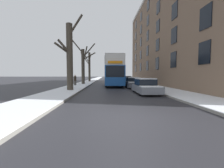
{
  "coord_description": "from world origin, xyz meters",
  "views": [
    {
      "loc": [
        -1.1,
        -5.75,
        1.68
      ],
      "look_at": [
        -0.3,
        12.58,
        0.58
      ],
      "focal_mm": 24.0,
      "sensor_mm": 36.0,
      "label": 1
    }
  ],
  "objects_px": {
    "bare_tree_left_1": "(83,64)",
    "pedestrian_left_sidewalk": "(75,80)",
    "bare_tree_left_2": "(89,66)",
    "parked_car_0": "(146,87)",
    "bare_tree_left_0": "(70,56)",
    "parked_car_3": "(122,80)",
    "parked_car_1": "(133,83)",
    "double_decker_bus": "(113,70)",
    "parked_car_2": "(126,81)"
  },
  "relations": [
    {
      "from": "bare_tree_left_1",
      "to": "pedestrian_left_sidewalk",
      "type": "height_order",
      "value": "bare_tree_left_1"
    },
    {
      "from": "bare_tree_left_2",
      "to": "parked_car_0",
      "type": "bearing_deg",
      "value": -71.99
    },
    {
      "from": "bare_tree_left_0",
      "to": "parked_car_3",
      "type": "xyz_separation_m",
      "value": [
        7.29,
        17.37,
        -2.95
      ]
    },
    {
      "from": "bare_tree_left_0",
      "to": "parked_car_1",
      "type": "relative_size",
      "value": 1.7
    },
    {
      "from": "bare_tree_left_2",
      "to": "parked_car_3",
      "type": "height_order",
      "value": "bare_tree_left_2"
    },
    {
      "from": "parked_car_3",
      "to": "bare_tree_left_1",
      "type": "bearing_deg",
      "value": -137.56
    },
    {
      "from": "parked_car_1",
      "to": "pedestrian_left_sidewalk",
      "type": "relative_size",
      "value": 2.61
    },
    {
      "from": "bare_tree_left_2",
      "to": "parked_car_1",
      "type": "height_order",
      "value": "bare_tree_left_2"
    },
    {
      "from": "bare_tree_left_1",
      "to": "double_decker_bus",
      "type": "relative_size",
      "value": 0.67
    },
    {
      "from": "parked_car_0",
      "to": "parked_car_2",
      "type": "xyz_separation_m",
      "value": [
        0.0,
        12.82,
        0.06
      ]
    },
    {
      "from": "bare_tree_left_0",
      "to": "bare_tree_left_1",
      "type": "height_order",
      "value": "bare_tree_left_0"
    },
    {
      "from": "parked_car_2",
      "to": "bare_tree_left_0",
      "type": "bearing_deg",
      "value": -124.46
    },
    {
      "from": "bare_tree_left_0",
      "to": "pedestrian_left_sidewalk",
      "type": "bearing_deg",
      "value": 97.28
    },
    {
      "from": "double_decker_bus",
      "to": "parked_car_1",
      "type": "xyz_separation_m",
      "value": [
        2.43,
        -4.52,
        -1.84
      ]
    },
    {
      "from": "bare_tree_left_0",
      "to": "parked_car_2",
      "type": "distance_m",
      "value": 13.21
    },
    {
      "from": "parked_car_2",
      "to": "pedestrian_left_sidewalk",
      "type": "distance_m",
      "value": 8.89
    },
    {
      "from": "parked_car_0",
      "to": "pedestrian_left_sidewalk",
      "type": "xyz_separation_m",
      "value": [
        -8.21,
        9.43,
        0.32
      ]
    },
    {
      "from": "pedestrian_left_sidewalk",
      "to": "double_decker_bus",
      "type": "bearing_deg",
      "value": 157.98
    },
    {
      "from": "double_decker_bus",
      "to": "parked_car_0",
      "type": "relative_size",
      "value": 2.57
    },
    {
      "from": "double_decker_bus",
      "to": "parked_car_3",
      "type": "relative_size",
      "value": 2.48
    },
    {
      "from": "bare_tree_left_0",
      "to": "bare_tree_left_1",
      "type": "bearing_deg",
      "value": 90.78
    },
    {
      "from": "bare_tree_left_0",
      "to": "double_decker_bus",
      "type": "relative_size",
      "value": 0.68
    },
    {
      "from": "bare_tree_left_0",
      "to": "parked_car_3",
      "type": "distance_m",
      "value": 19.06
    },
    {
      "from": "parked_car_1",
      "to": "parked_car_2",
      "type": "height_order",
      "value": "parked_car_2"
    },
    {
      "from": "bare_tree_left_2",
      "to": "parked_car_1",
      "type": "xyz_separation_m",
      "value": [
        7.55,
        -17.1,
        -3.11
      ]
    },
    {
      "from": "parked_car_1",
      "to": "parked_car_3",
      "type": "xyz_separation_m",
      "value": [
        0.0,
        13.44,
        0.03
      ]
    },
    {
      "from": "parked_car_0",
      "to": "bare_tree_left_0",
      "type": "bearing_deg",
      "value": 163.18
    },
    {
      "from": "parked_car_0",
      "to": "parked_car_3",
      "type": "distance_m",
      "value": 19.57
    },
    {
      "from": "bare_tree_left_1",
      "to": "pedestrian_left_sidewalk",
      "type": "bearing_deg",
      "value": -103.13
    },
    {
      "from": "bare_tree_left_2",
      "to": "parked_car_0",
      "type": "xyz_separation_m",
      "value": [
        7.55,
        -23.23,
        -3.11
      ]
    },
    {
      "from": "bare_tree_left_1",
      "to": "parked_car_0",
      "type": "relative_size",
      "value": 1.72
    },
    {
      "from": "bare_tree_left_1",
      "to": "parked_car_0",
      "type": "bearing_deg",
      "value": -59.82
    },
    {
      "from": "parked_car_0",
      "to": "parked_car_1",
      "type": "bearing_deg",
      "value": 90.0
    },
    {
      "from": "bare_tree_left_0",
      "to": "parked_car_0",
      "type": "relative_size",
      "value": 1.75
    },
    {
      "from": "bare_tree_left_0",
      "to": "parked_car_3",
      "type": "bearing_deg",
      "value": 67.24
    },
    {
      "from": "bare_tree_left_1",
      "to": "pedestrian_left_sidewalk",
      "type": "distance_m",
      "value": 4.33
    },
    {
      "from": "bare_tree_left_2",
      "to": "parked_car_1",
      "type": "bearing_deg",
      "value": -66.18
    },
    {
      "from": "double_decker_bus",
      "to": "parked_car_3",
      "type": "distance_m",
      "value": 9.42
    },
    {
      "from": "parked_car_1",
      "to": "parked_car_3",
      "type": "distance_m",
      "value": 13.44
    },
    {
      "from": "parked_car_1",
      "to": "parked_car_2",
      "type": "distance_m",
      "value": 6.69
    },
    {
      "from": "parked_car_0",
      "to": "parked_car_3",
      "type": "xyz_separation_m",
      "value": [
        0.0,
        19.57,
        0.04
      ]
    },
    {
      "from": "bare_tree_left_1",
      "to": "parked_car_2",
      "type": "xyz_separation_m",
      "value": [
        7.43,
        0.05,
        -2.9
      ]
    },
    {
      "from": "bare_tree_left_2",
      "to": "parked_car_1",
      "type": "relative_size",
      "value": 1.57
    },
    {
      "from": "bare_tree_left_2",
      "to": "pedestrian_left_sidewalk",
      "type": "bearing_deg",
      "value": -92.74
    },
    {
      "from": "parked_car_2",
      "to": "parked_car_3",
      "type": "xyz_separation_m",
      "value": [
        0.0,
        6.75,
        -0.02
      ]
    },
    {
      "from": "double_decker_bus",
      "to": "parked_car_1",
      "type": "bearing_deg",
      "value": -61.67
    },
    {
      "from": "pedestrian_left_sidewalk",
      "to": "parked_car_1",
      "type": "bearing_deg",
      "value": 124.19
    },
    {
      "from": "pedestrian_left_sidewalk",
      "to": "parked_car_0",
      "type": "bearing_deg",
      "value": 97.14
    },
    {
      "from": "bare_tree_left_2",
      "to": "parked_car_2",
      "type": "relative_size",
      "value": 1.55
    },
    {
      "from": "double_decker_bus",
      "to": "parked_car_0",
      "type": "xyz_separation_m",
      "value": [
        2.43,
        -10.65,
        -1.85
      ]
    }
  ]
}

